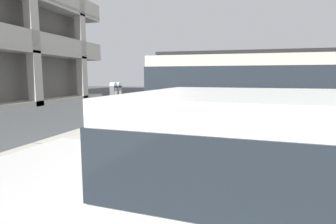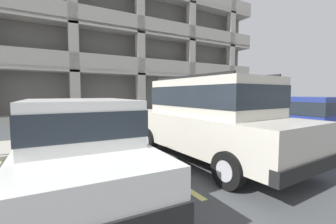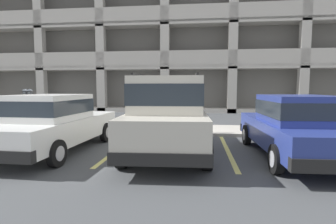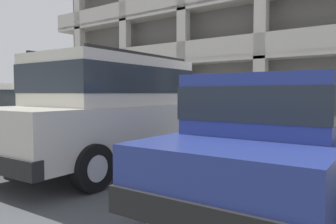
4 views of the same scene
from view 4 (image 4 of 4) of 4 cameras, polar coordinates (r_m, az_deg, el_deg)
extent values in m
cube|color=#444749|center=(7.94, 2.78, -6.77)|extent=(80.00, 80.00, 0.10)
cube|color=#ADA89E|center=(9.02, 7.38, -4.86)|extent=(40.00, 2.20, 0.12)
cube|color=#606060|center=(14.65, -21.13, -1.66)|extent=(0.03, 2.16, 0.00)
cube|color=#606060|center=(11.49, -10.35, -2.81)|extent=(0.03, 2.16, 0.00)
cube|color=#606060|center=(9.01, 7.39, -4.47)|extent=(0.03, 2.16, 0.00)
cube|color=#DBD16B|center=(10.34, -23.51, -4.39)|extent=(0.12, 4.80, 0.01)
cube|color=#DBD16B|center=(7.88, -12.31, -6.53)|extent=(0.12, 4.80, 0.01)
cube|color=#DBD16B|center=(5.99, 7.51, -9.64)|extent=(0.12, 4.80, 0.01)
cube|color=beige|center=(6.21, -8.91, -2.38)|extent=(2.04, 4.78, 0.80)
cube|color=beige|center=(6.14, -9.30, 5.21)|extent=(1.74, 2.98, 0.84)
cube|color=#232B33|center=(6.14, -9.31, 5.41)|extent=(1.77, 3.01, 0.46)
cube|color=black|center=(8.07, 2.35, -3.02)|extent=(1.88, 0.24, 0.24)
cube|color=silver|center=(7.80, 6.11, -0.60)|extent=(0.24, 0.04, 0.14)
cube|color=silver|center=(8.40, -0.78, -0.30)|extent=(0.24, 0.04, 0.14)
cylinder|color=black|center=(6.91, 5.01, -5.11)|extent=(0.23, 0.67, 0.66)
cylinder|color=#B2B2B7|center=(6.91, 5.01, -5.11)|extent=(0.24, 0.37, 0.36)
cylinder|color=black|center=(7.93, -6.49, -4.02)|extent=(0.23, 0.67, 0.66)
cylinder|color=#B2B2B7|center=(7.93, -6.49, -4.02)|extent=(0.24, 0.37, 0.36)
cylinder|color=black|center=(4.62, -13.03, -9.43)|extent=(0.23, 0.67, 0.66)
cylinder|color=#B2B2B7|center=(4.62, -13.03, -9.43)|extent=(0.24, 0.37, 0.36)
cylinder|color=black|center=(6.04, -24.85, -6.63)|extent=(0.23, 0.67, 0.66)
cylinder|color=#B2B2B7|center=(6.04, -24.85, -6.63)|extent=(0.24, 0.37, 0.36)
cube|color=black|center=(5.73, -4.25, 10.00)|extent=(0.16, 2.62, 0.05)
cube|color=black|center=(6.66, -13.71, 8.98)|extent=(0.16, 2.62, 0.05)
cube|color=silver|center=(8.56, -24.28, -1.94)|extent=(1.87, 4.46, 0.60)
cube|color=silver|center=(8.40, -26.21, 2.15)|extent=(1.57, 2.04, 0.64)
cube|color=#232B33|center=(8.40, -26.21, 2.26)|extent=(1.60, 2.06, 0.35)
cube|color=black|center=(9.75, -12.87, -2.18)|extent=(1.74, 0.23, 0.24)
cube|color=silver|center=(9.35, -10.64, -0.91)|extent=(0.24, 0.04, 0.14)
cube|color=silver|center=(10.17, -14.51, -0.61)|extent=(0.24, 0.04, 0.14)
cylinder|color=black|center=(8.62, -13.56, -3.71)|extent=(0.18, 0.61, 0.60)
cylinder|color=#B2B2B7|center=(8.62, -13.56, -3.71)|extent=(0.19, 0.34, 0.33)
cylinder|color=black|center=(9.98, -19.43, -2.85)|extent=(0.18, 0.61, 0.60)
cylinder|color=#B2B2B7|center=(9.98, -19.43, -2.85)|extent=(0.19, 0.34, 0.33)
cube|color=navy|center=(4.47, 19.29, -6.44)|extent=(1.83, 4.45, 0.60)
cube|color=navy|center=(4.12, 18.35, 1.43)|extent=(1.56, 2.03, 0.64)
cube|color=#232B33|center=(4.12, 18.35, 1.65)|extent=(1.58, 2.05, 0.35)
cube|color=black|center=(6.58, 24.29, -5.03)|extent=(1.74, 0.21, 0.24)
cube|color=black|center=(2.57, 5.60, -17.83)|extent=(1.74, 0.21, 0.24)
cube|color=silver|center=(6.71, 19.99, -2.71)|extent=(0.24, 0.04, 0.14)
cylinder|color=black|center=(6.05, 15.04, -6.72)|extent=(0.18, 0.60, 0.60)
cylinder|color=#B2B2B7|center=(6.05, 15.04, -6.72)|extent=(0.19, 0.34, 0.33)
cylinder|color=black|center=(3.66, 0.10, -13.25)|extent=(0.18, 0.60, 0.60)
cylinder|color=#B2B2B7|center=(3.66, 0.10, -13.25)|extent=(0.19, 0.34, 0.33)
cylinder|color=#595B60|center=(7.99, 5.94, -1.67)|extent=(0.07, 0.07, 1.06)
cube|color=#595B60|center=(7.96, 5.97, 2.34)|extent=(0.28, 0.06, 0.06)
cube|color=#515459|center=(8.01, 5.36, 3.36)|extent=(0.15, 0.11, 0.22)
cylinder|color=#8C99A3|center=(8.01, 5.36, 4.14)|extent=(0.15, 0.11, 0.15)
cube|color=#B7B293|center=(7.96, 5.14, 3.08)|extent=(0.08, 0.01, 0.08)
cube|color=#515459|center=(7.91, 6.60, 3.35)|extent=(0.15, 0.11, 0.22)
cylinder|color=#8C99A3|center=(7.91, 6.60, 4.14)|extent=(0.15, 0.11, 0.15)
cube|color=#B7B293|center=(7.86, 6.38, 3.07)|extent=(0.08, 0.01, 0.08)
cylinder|color=#47474C|center=(12.23, -19.41, 0.22)|extent=(0.07, 0.07, 1.20)
cube|color=#47474C|center=(12.21, -19.47, 3.17)|extent=(0.28, 0.06, 0.06)
cube|color=#424447|center=(12.29, -19.74, 3.81)|extent=(0.15, 0.11, 0.22)
cylinder|color=#9EA8B2|center=(12.29, -19.75, 4.33)|extent=(0.15, 0.11, 0.15)
cube|color=#B7B293|center=(12.26, -19.97, 3.63)|extent=(0.08, 0.01, 0.08)
cube|color=#424447|center=(12.13, -19.22, 3.83)|extent=(0.15, 0.11, 0.22)
cylinder|color=#9EA8B2|center=(12.13, -19.23, 4.35)|extent=(0.15, 0.11, 0.15)
cube|color=#B7B293|center=(12.09, -19.44, 3.65)|extent=(0.08, 0.01, 0.08)
cube|color=#B7B2A8|center=(21.32, 20.23, -0.06)|extent=(32.00, 10.00, 0.30)
cube|color=#B7B2A8|center=(21.36, 20.40, 8.00)|extent=(32.00, 10.00, 0.30)
cube|color=#B7B2A8|center=(16.80, 15.71, 11.29)|extent=(32.00, 0.20, 1.10)
cube|color=#B7B2A8|center=(21.82, 20.57, 15.87)|extent=(32.00, 10.00, 0.30)
camera|label=1|loc=(10.08, -28.98, 4.56)|focal=28.00mm
camera|label=2|loc=(8.00, -52.80, 4.08)|focal=24.00mm
camera|label=3|loc=(4.42, -88.20, 4.87)|focal=28.00mm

